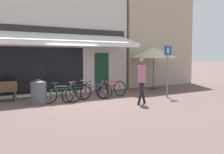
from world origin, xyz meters
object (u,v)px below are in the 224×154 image
object	(u,v)px
bicycle_red	(111,89)
cafe_parasol	(154,53)
bicycle_green	(61,94)
pedestrian_adult	(142,76)
litter_bin	(39,91)
bicycle_purple	(94,91)
parking_sign	(168,65)
bicycle_black	(77,92)

from	to	relation	value
bicycle_red	cafe_parasol	size ratio (longest dim) A/B	0.64
bicycle_green	cafe_parasol	size ratio (longest dim) A/B	0.61
bicycle_red	pedestrian_adult	xyz separation A→B (m)	(-0.08, -2.24, 0.75)
bicycle_red	pedestrian_adult	size ratio (longest dim) A/B	1.00
pedestrian_adult	litter_bin	world-z (taller)	pedestrian_adult
bicycle_green	bicycle_red	xyz separation A→B (m)	(2.64, 0.22, 0.01)
bicycle_purple	litter_bin	world-z (taller)	litter_bin
pedestrian_adult	parking_sign	size ratio (longest dim) A/B	0.75
pedestrian_adult	bicycle_green	bearing A→B (deg)	139.25
bicycle_red	parking_sign	distance (m)	2.85
bicycle_red	bicycle_purple	bearing A→B (deg)	-178.89
bicycle_green	pedestrian_adult	distance (m)	3.35
bicycle_purple	litter_bin	xyz separation A→B (m)	(-2.46, 0.21, 0.14)
bicycle_black	cafe_parasol	distance (m)	6.18
bicycle_red	parking_sign	bearing A→B (deg)	-38.52
litter_bin	cafe_parasol	bearing A→B (deg)	9.36
parking_sign	cafe_parasol	xyz separation A→B (m)	(1.74, 2.78, 0.62)
litter_bin	bicycle_red	bearing A→B (deg)	-1.70
bicycle_green	cafe_parasol	world-z (taller)	cafe_parasol
pedestrian_adult	cafe_parasol	xyz separation A→B (m)	(4.00, 3.56, 0.98)
pedestrian_adult	cafe_parasol	size ratio (longest dim) A/B	0.64
bicycle_purple	bicycle_red	bearing A→B (deg)	23.72
bicycle_black	bicycle_purple	bearing A→B (deg)	-18.35
bicycle_purple	bicycle_red	size ratio (longest dim) A/B	0.90
bicycle_green	bicycle_purple	xyz separation A→B (m)	(1.64, 0.11, -0.01)
bicycle_black	pedestrian_adult	world-z (taller)	pedestrian_adult
bicycle_green	bicycle_black	world-z (taller)	bicycle_black
bicycle_black	cafe_parasol	xyz separation A→B (m)	(5.76, 1.43, 1.74)
litter_bin	cafe_parasol	world-z (taller)	cafe_parasol
cafe_parasol	bicycle_purple	bearing A→B (deg)	-163.89
pedestrian_adult	parking_sign	world-z (taller)	parking_sign
bicycle_purple	pedestrian_adult	size ratio (longest dim) A/B	0.90
bicycle_black	bicycle_red	distance (m)	1.84
bicycle_black	pedestrian_adult	bearing A→B (deg)	-69.36
bicycle_black	parking_sign	xyz separation A→B (m)	(4.02, -1.35, 1.11)
litter_bin	parking_sign	distance (m)	5.95
bicycle_black	bicycle_red	world-z (taller)	bicycle_red
bicycle_green	bicycle_black	bearing A→B (deg)	18.69
litter_bin	parking_sign	size ratio (longest dim) A/B	0.42
litter_bin	bicycle_green	bearing A→B (deg)	-21.34
bicycle_green	litter_bin	xyz separation A→B (m)	(-0.82, 0.32, 0.13)
cafe_parasol	parking_sign	bearing A→B (deg)	-121.98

